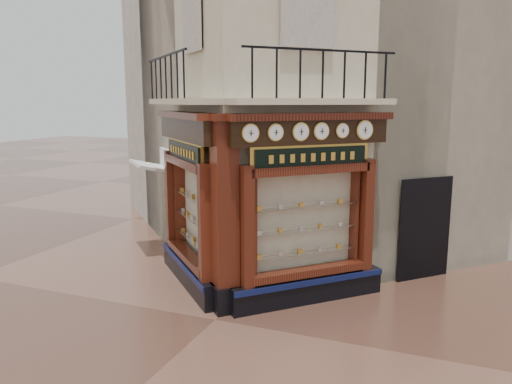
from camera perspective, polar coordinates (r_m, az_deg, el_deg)
The scene contains 17 objects.
ground at distance 10.08m, azimuth -4.68°, elevation -14.35°, with size 80.00×80.00×0.00m, color #513226.
main_building at distance 15.03m, azimuth 5.88°, elevation 17.14°, with size 8.00×8.00×12.00m, color beige.
neighbour_left at distance 18.11m, azimuth 0.27°, elevation 14.43°, with size 8.00×8.00×11.00m, color beige.
neighbour_right at distance 16.95m, azimuth 16.57°, elevation 14.30°, with size 8.00×8.00×11.00m, color beige.
shopfront_left at distance 11.43m, azimuth -7.68°, elevation -1.00°, with size 2.86×2.86×3.98m.
shopfront_right at distance 10.37m, azimuth 6.02°, elevation -2.13°, with size 2.86×2.86×3.98m.
corner_pilaster at distance 9.88m, azimuth -3.57°, elevation -2.91°, with size 0.85×0.85×3.98m.
balcony at distance 10.51m, azimuth -1.39°, elevation 10.39°, with size 5.94×2.97×1.03m.
clock_a at distance 9.37m, azimuth -0.65°, elevation 6.75°, with size 0.29×0.29×0.35m.
clock_b at distance 9.58m, azimuth 2.24°, elevation 6.82°, with size 0.27×0.27×0.34m.
clock_c at distance 9.83m, azimuth 5.12°, elevation 6.88°, with size 0.30×0.30×0.37m.
clock_d at distance 10.06m, azimuth 7.46°, elevation 6.91°, with size 0.28×0.28×0.35m.
clock_e at distance 10.32m, azimuth 9.83°, elevation 6.93°, with size 0.25×0.25×0.31m.
clock_f at distance 10.62m, azimuth 12.30°, elevation 6.94°, with size 0.32×0.32×0.41m.
awning at distance 14.42m, azimuth -11.46°, elevation -6.84°, with size 1.63×0.98×0.08m, color silver, non-canonical shape.
signboard_left at distance 11.24m, azimuth -8.20°, elevation 4.59°, with size 1.91×1.91×0.51m.
signboard_right at distance 10.12m, azimuth 6.36°, elevation 4.00°, with size 1.95×1.95×0.52m.
Camera 1 is at (4.11, -8.19, 4.21)m, focal length 35.00 mm.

